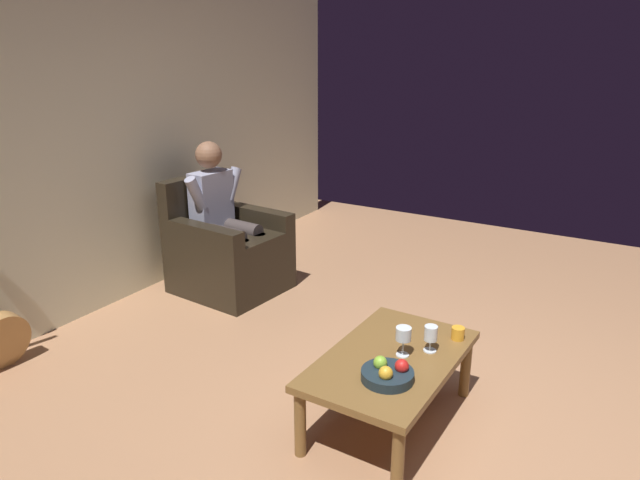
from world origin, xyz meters
TOP-DOWN VIEW (x-y plane):
  - ground_plane at (0.00, 0.00)m, footprint 7.66×7.66m
  - wall_back at (0.00, -3.05)m, footprint 6.79×0.06m
  - armchair at (-0.86, -2.41)m, footprint 0.81×0.88m
  - person_seated at (-0.87, -2.43)m, footprint 0.61×0.60m
  - coffee_table at (0.15, -0.46)m, footprint 1.06×0.65m
  - wine_glass_near at (0.11, -0.42)m, footprint 0.08×0.08m
  - wine_glass_far at (-0.01, -0.31)m, footprint 0.07×0.07m
  - fruit_bowl at (0.36, -0.39)m, footprint 0.26×0.26m
  - candle_jar at (-0.22, -0.22)m, footprint 0.07×0.07m

SIDE VIEW (x-z plane):
  - ground_plane at x=0.00m, z-range 0.00..0.00m
  - armchair at x=-0.86m, z-range -0.14..0.80m
  - coffee_table at x=0.15m, z-range 0.15..0.56m
  - candle_jar at x=-0.22m, z-range 0.41..0.48m
  - fruit_bowl at x=0.36m, z-range 0.39..0.50m
  - wine_glass_far at x=-0.01m, z-range 0.43..0.58m
  - wine_glass_near at x=0.11m, z-range 0.45..0.61m
  - person_seated at x=-0.87m, z-range 0.05..1.29m
  - wall_back at x=0.00m, z-range 0.00..2.63m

